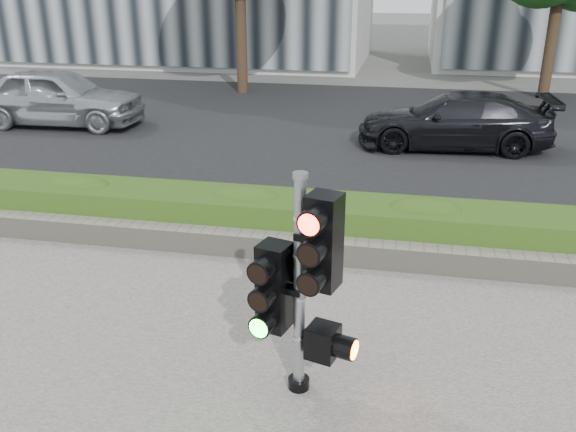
{
  "coord_description": "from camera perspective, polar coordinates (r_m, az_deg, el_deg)",
  "views": [
    {
      "loc": [
        1.14,
        -5.94,
        3.89
      ],
      "look_at": [
        -0.15,
        0.6,
        1.21
      ],
      "focal_mm": 38.0,
      "sensor_mm": 36.0,
      "label": 1
    }
  ],
  "objects": [
    {
      "name": "road",
      "position": [
        16.44,
        6.97,
        8.07
      ],
      "size": [
        60.0,
        13.0,
        0.02
      ],
      "primitive_type": "cube",
      "color": "black",
      "rests_on": "ground"
    },
    {
      "name": "curb",
      "position": [
        9.93,
        3.72,
        -0.86
      ],
      "size": [
        60.0,
        0.25,
        0.12
      ],
      "primitive_type": "cube",
      "color": "gray",
      "rests_on": "ground"
    },
    {
      "name": "car_dark",
      "position": [
        14.88,
        15.28,
        8.59
      ],
      "size": [
        4.52,
        2.04,
        1.28
      ],
      "primitive_type": "imported",
      "rotation": [
        0.0,
        0.0,
        -1.51
      ],
      "color": "black",
      "rests_on": "road"
    },
    {
      "name": "traffic_signal",
      "position": [
        5.67,
        1.52,
        -5.6
      ],
      "size": [
        0.83,
        0.67,
        2.25
      ],
      "rotation": [
        0.0,
        0.0,
        -0.27
      ],
      "color": "black",
      "rests_on": "sidewalk"
    },
    {
      "name": "hedge",
      "position": [
        9.26,
        3.27,
        -0.5
      ],
      "size": [
        12.0,
        1.0,
        0.68
      ],
      "primitive_type": "cube",
      "color": "#547E26",
      "rests_on": "sidewalk"
    },
    {
      "name": "car_silver",
      "position": [
        17.67,
        -20.75,
        10.39
      ],
      "size": [
        4.58,
        2.0,
        1.54
      ],
      "primitive_type": "imported",
      "rotation": [
        0.0,
        0.0,
        1.61
      ],
      "color": "#B0B3B8",
      "rests_on": "road"
    },
    {
      "name": "ground",
      "position": [
        7.19,
        0.26,
        -10.87
      ],
      "size": [
        120.0,
        120.0,
        0.0
      ],
      "primitive_type": "plane",
      "color": "#51514C",
      "rests_on": "ground"
    },
    {
      "name": "stone_wall",
      "position": [
        8.74,
        2.64,
        -3.12
      ],
      "size": [
        12.0,
        0.32,
        0.34
      ],
      "primitive_type": "cube",
      "color": "gray",
      "rests_on": "sidewalk"
    }
  ]
}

